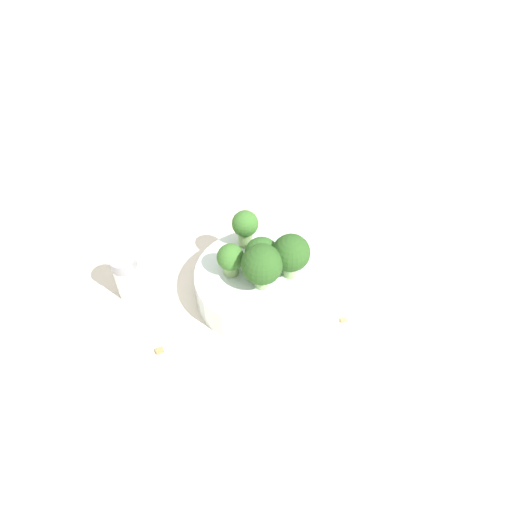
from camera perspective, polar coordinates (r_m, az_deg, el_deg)
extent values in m
plane|color=beige|center=(0.64, 0.00, -4.47)|extent=(3.00, 3.00, 0.00)
cylinder|color=silver|center=(0.63, 0.00, -3.26)|extent=(0.15, 0.15, 0.04)
cylinder|color=#8EB770|center=(0.59, 0.65, -2.46)|extent=(0.02, 0.02, 0.03)
sphere|color=#28511E|center=(0.57, 0.67, -0.96)|extent=(0.05, 0.05, 0.05)
cylinder|color=#8EB770|center=(0.61, 0.42, -0.70)|extent=(0.02, 0.02, 0.02)
sphere|color=#2D5B23|center=(0.60, 0.42, 0.38)|extent=(0.04, 0.04, 0.04)
cylinder|color=#8EB770|center=(0.60, 3.91, -1.15)|extent=(0.02, 0.02, 0.03)
sphere|color=#28511E|center=(0.58, 4.03, 0.37)|extent=(0.05, 0.05, 0.05)
cylinder|color=#7A9E5B|center=(0.60, -2.88, -1.21)|extent=(0.02, 0.02, 0.02)
sphere|color=#386B28|center=(0.59, -2.94, -0.14)|extent=(0.03, 0.03, 0.03)
cylinder|color=#7A9E5B|center=(0.63, -1.23, 2.37)|extent=(0.02, 0.02, 0.03)
sphere|color=#386B28|center=(0.62, -1.26, 3.72)|extent=(0.03, 0.03, 0.03)
cylinder|color=silver|center=(0.65, -14.37, -2.71)|extent=(0.03, 0.03, 0.05)
cylinder|color=gray|center=(0.62, -14.94, -0.73)|extent=(0.03, 0.03, 0.01)
cube|color=#AD7F4C|center=(0.60, -10.98, -10.44)|extent=(0.01, 0.01, 0.01)
cube|color=tan|center=(0.63, 9.99, -7.11)|extent=(0.01, 0.01, 0.01)
cube|color=tan|center=(0.70, 0.30, 1.44)|extent=(0.01, 0.01, 0.01)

